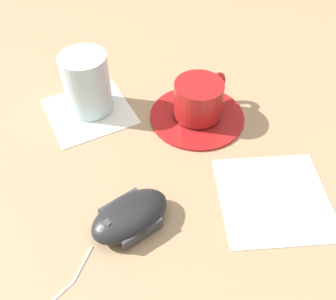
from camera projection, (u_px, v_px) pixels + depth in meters
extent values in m
plane|color=#9E7F5B|center=(156.00, 142.00, 0.59)|extent=(3.00, 3.00, 0.00)
cylinder|color=maroon|center=(197.00, 116.00, 0.62)|extent=(0.16, 0.16, 0.01)
cylinder|color=maroon|center=(198.00, 99.00, 0.60)|extent=(0.08, 0.08, 0.06)
torus|color=maroon|center=(216.00, 85.00, 0.62)|extent=(0.03, 0.04, 0.05)
ellipsoid|color=black|center=(130.00, 216.00, 0.47)|extent=(0.10, 0.12, 0.04)
cylinder|color=#38383D|center=(109.00, 224.00, 0.46)|extent=(0.01, 0.01, 0.01)
cube|color=#38383D|center=(143.00, 234.00, 0.46)|extent=(0.03, 0.06, 0.02)
cube|color=#38383D|center=(118.00, 203.00, 0.49)|extent=(0.03, 0.06, 0.02)
cylinder|color=white|center=(83.00, 263.00, 0.45)|extent=(0.04, 0.03, 0.00)
cylinder|color=white|center=(57.00, 296.00, 0.42)|extent=(0.03, 0.04, 0.00)
sphere|color=white|center=(92.00, 246.00, 0.46)|extent=(0.00, 0.00, 0.00)
sphere|color=white|center=(74.00, 281.00, 0.43)|extent=(0.00, 0.00, 0.00)
cube|color=silver|center=(89.00, 111.00, 0.63)|extent=(0.16, 0.16, 0.00)
cylinder|color=silver|center=(87.00, 83.00, 0.60)|extent=(0.08, 0.08, 0.10)
cube|color=white|center=(274.00, 198.00, 0.51)|extent=(0.17, 0.17, 0.00)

